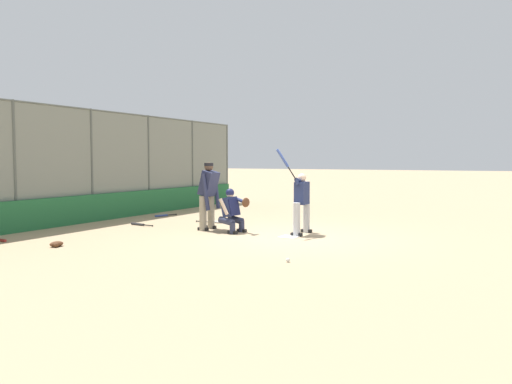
% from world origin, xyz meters
% --- Properties ---
extents(ground_plane, '(160.00, 160.00, 0.00)m').
position_xyz_m(ground_plane, '(0.00, 0.00, 0.00)').
color(ground_plane, tan).
extents(home_plate_marker, '(0.43, 0.43, 0.01)m').
position_xyz_m(home_plate_marker, '(0.00, 0.00, 0.01)').
color(home_plate_marker, white).
rests_on(home_plate_marker, ground_plane).
extents(backstop_fence, '(15.59, 0.08, 3.40)m').
position_xyz_m(backstop_fence, '(-0.00, -6.56, 1.78)').
color(backstop_fence, '#515651').
rests_on(backstop_fence, ground_plane).
extents(padding_wall, '(15.20, 0.18, 0.82)m').
position_xyz_m(padding_wall, '(0.00, -6.46, 0.41)').
color(padding_wall, '#236638').
rests_on(padding_wall, ground_plane).
extents(bleachers_beyond, '(10.85, 1.95, 1.16)m').
position_xyz_m(bleachers_beyond, '(-2.94, -8.71, 0.38)').
color(bleachers_beyond, slate).
rests_on(bleachers_beyond, ground_plane).
extents(batter_at_plate, '(1.03, 0.62, 2.14)m').
position_xyz_m(batter_at_plate, '(-0.55, 0.08, 0.83)').
color(batter_at_plate, '#B7B7BC').
rests_on(batter_at_plate, ground_plane).
extents(catcher_behind_plate, '(0.61, 0.74, 1.13)m').
position_xyz_m(catcher_behind_plate, '(0.01, -1.59, 0.59)').
color(catcher_behind_plate, '#2D334C').
rests_on(catcher_behind_plate, ground_plane).
extents(umpire_home, '(0.73, 0.46, 1.79)m').
position_xyz_m(umpire_home, '(-0.14, -2.42, 0.97)').
color(umpire_home, gray).
rests_on(umpire_home, ground_plane).
extents(spare_bat_near_backstop, '(0.14, 0.86, 0.07)m').
position_xyz_m(spare_bat_near_backstop, '(0.11, -4.62, 0.03)').
color(spare_bat_near_backstop, black).
rests_on(spare_bat_near_backstop, ground_plane).
extents(spare_bat_by_padding, '(0.21, 0.87, 0.07)m').
position_xyz_m(spare_bat_by_padding, '(-1.37, -3.09, 0.03)').
color(spare_bat_by_padding, black).
rests_on(spare_bat_by_padding, ground_plane).
extents(spare_bat_first_base_side, '(0.83, 0.30, 0.07)m').
position_xyz_m(spare_bat_first_base_side, '(-1.99, -5.47, 0.03)').
color(spare_bat_first_base_side, black).
rests_on(spare_bat_first_base_side, ground_plane).
extents(fielding_glove_on_dirt, '(0.32, 0.24, 0.11)m').
position_xyz_m(fielding_glove_on_dirt, '(3.61, -3.83, 0.06)').
color(fielding_glove_on_dirt, '#56331E').
rests_on(fielding_glove_on_dirt, ground_plane).
extents(baseball_loose, '(0.07, 0.07, 0.07)m').
position_xyz_m(baseball_loose, '(2.70, 1.22, 0.04)').
color(baseball_loose, white).
rests_on(baseball_loose, ground_plane).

